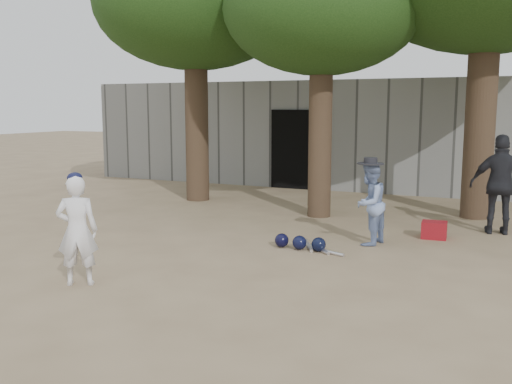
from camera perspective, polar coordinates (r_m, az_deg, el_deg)
The scene contains 8 objects.
ground at distance 8.58m, azimuth -6.47°, elevation -6.95°, with size 70.00×70.00×0.00m, color #937C5E.
boy_player at distance 7.65m, azimuth -17.45°, elevation -3.69°, with size 0.52×0.34×1.43m, color white.
spectator_blue at distance 9.62m, azimuth 11.26°, elevation -1.14°, with size 0.67×0.53×1.39m, color #7F95C5.
spectator_dark at distance 11.11m, azimuth 23.29°, elevation 0.68°, with size 1.05×0.44×1.80m, color black.
red_bag at distance 10.44m, azimuth 17.39°, elevation -3.65°, with size 0.42×0.32×0.30m, color maroon.
back_building at distance 17.95m, azimuth 10.71°, elevation 5.89°, with size 16.00×5.24×3.00m.
helmet_row at distance 9.24m, azimuth 4.40°, elevation -5.05°, with size 0.87×0.26×0.23m.
bat_pile at distance 9.25m, azimuth 6.10°, elevation -5.62°, with size 0.89×0.73×0.06m.
Camera 1 is at (4.28, -7.08, 2.28)m, focal length 40.00 mm.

